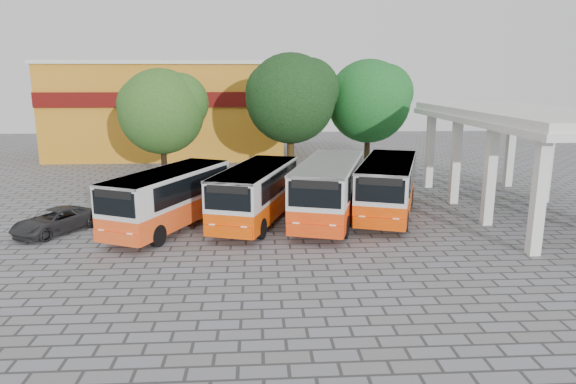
{
  "coord_description": "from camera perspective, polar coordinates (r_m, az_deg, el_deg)",
  "views": [
    {
      "loc": [
        -3.2,
        -21.53,
        7.01
      ],
      "look_at": [
        -1.73,
        2.89,
        1.5
      ],
      "focal_mm": 32.0,
      "sensor_mm": 36.0,
      "label": 1
    }
  ],
  "objects": [
    {
      "name": "parked_car",
      "position": [
        25.85,
        -24.5,
        -2.95
      ],
      "size": [
        3.65,
        4.34,
        1.1
      ],
      "primitive_type": "imported",
      "rotation": [
        0.0,
        0.0,
        -0.55
      ],
      "color": "#232426",
      "rests_on": "ground"
    },
    {
      "name": "bus_far_left",
      "position": [
        24.56,
        -13.05,
        -0.39
      ],
      "size": [
        5.3,
        8.19,
        2.75
      ],
      "rotation": [
        0.0,
        0.0,
        -0.44
      ],
      "color": "#F14C16",
      "rests_on": "ground"
    },
    {
      "name": "shophouse_block",
      "position": [
        48.24,
        -12.91,
        8.99
      ],
      "size": [
        20.4,
        10.4,
        8.3
      ],
      "color": "#C17B18",
      "rests_on": "ground"
    },
    {
      "name": "tree_right",
      "position": [
        37.9,
        9.06,
        10.23
      ],
      "size": [
        6.25,
        5.95,
        8.26
      ],
      "color": "#3C2C1A",
      "rests_on": "ground"
    },
    {
      "name": "bus_centre_right",
      "position": [
        25.26,
        4.6,
        0.58
      ],
      "size": [
        4.75,
        8.8,
        2.99
      ],
      "rotation": [
        0.0,
        0.0,
        -0.29
      ],
      "color": "#EB3908",
      "rests_on": "ground"
    },
    {
      "name": "bus_centre_left",
      "position": [
        24.97,
        -3.6,
        0.13
      ],
      "size": [
        4.53,
        8.11,
        2.75
      ],
      "rotation": [
        0.0,
        0.0,
        -0.31
      ],
      "color": "#E64400",
      "rests_on": "ground"
    },
    {
      "name": "terminal_shelter",
      "position": [
        29.05,
        24.92,
        7.39
      ],
      "size": [
        6.8,
        15.8,
        5.4
      ],
      "color": "silver",
      "rests_on": "ground"
    },
    {
      "name": "ground",
      "position": [
        22.87,
        4.79,
        -5.21
      ],
      "size": [
        90.0,
        90.0,
        0.0
      ],
      "primitive_type": "plane",
      "color": "slate",
      "rests_on": "ground"
    },
    {
      "name": "bus_far_right",
      "position": [
        26.63,
        11.02,
        0.87
      ],
      "size": [
        4.9,
        8.5,
        2.87
      ],
      "rotation": [
        0.0,
        0.0,
        -0.34
      ],
      "color": "#E94000",
      "rests_on": "ground"
    },
    {
      "name": "tree_middle",
      "position": [
        35.12,
        0.42,
        10.67
      ],
      "size": [
        6.37,
        6.07,
        8.61
      ],
      "color": "#443214",
      "rests_on": "ground"
    },
    {
      "name": "tree_left",
      "position": [
        34.94,
        -13.78,
        8.98
      ],
      "size": [
        5.85,
        5.57,
        7.57
      ],
      "color": "black",
      "rests_on": "ground"
    }
  ]
}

